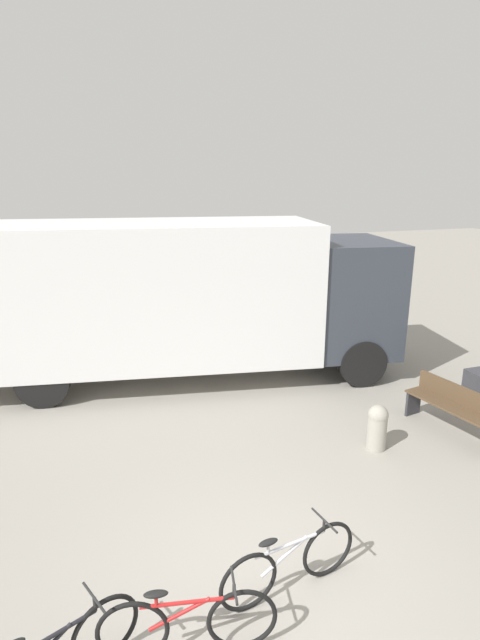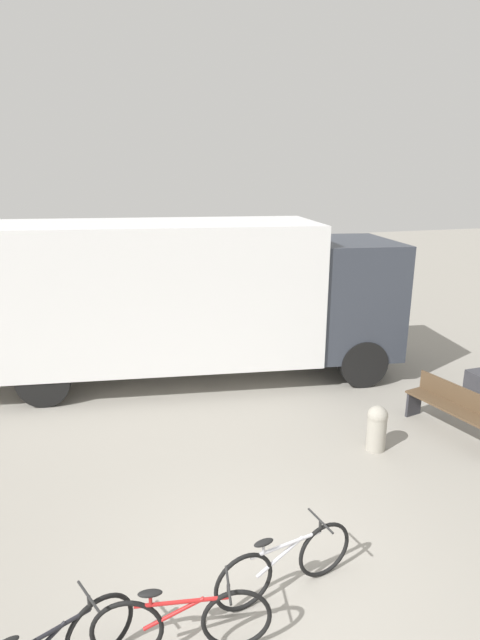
# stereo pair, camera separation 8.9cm
# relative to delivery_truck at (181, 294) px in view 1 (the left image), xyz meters

# --- Properties ---
(ground_plane) EXTENTS (60.00, 60.00, 0.00)m
(ground_plane) POSITION_rel_delivery_truck_xyz_m (-0.41, -6.09, -1.86)
(ground_plane) COLOR gray
(delivery_truck) EXTENTS (9.20, 3.84, 3.35)m
(delivery_truck) POSITION_rel_delivery_truck_xyz_m (0.00, 0.00, 0.00)
(delivery_truck) COLOR white
(delivery_truck) RESTS_ON ground
(park_bench) EXTENTS (0.73, 1.83, 0.84)m
(park_bench) POSITION_rel_delivery_truck_xyz_m (3.87, -3.96, -1.37)
(park_bench) COLOR brown
(park_bench) RESTS_ON ground
(bicycle_middle) EXTENTS (1.63, 0.47, 0.75)m
(bicycle_middle) POSITION_rel_delivery_truck_xyz_m (-1.34, -6.58, -1.51)
(bicycle_middle) COLOR black
(bicycle_middle) RESTS_ON ground
(bicycle_far) EXTENTS (1.64, 0.45, 0.75)m
(bicycle_far) POSITION_rel_delivery_truck_xyz_m (-0.16, -6.20, -1.51)
(bicycle_far) COLOR black
(bicycle_far) RESTS_ON ground
(bollard_near_bench) EXTENTS (0.32, 0.32, 0.76)m
(bollard_near_bench) POSITION_rel_delivery_truck_xyz_m (2.33, -3.97, -1.45)
(bollard_near_bench) COLOR #9E998C
(bollard_near_bench) RESTS_ON ground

